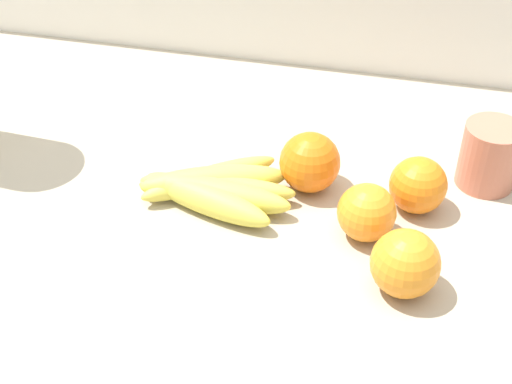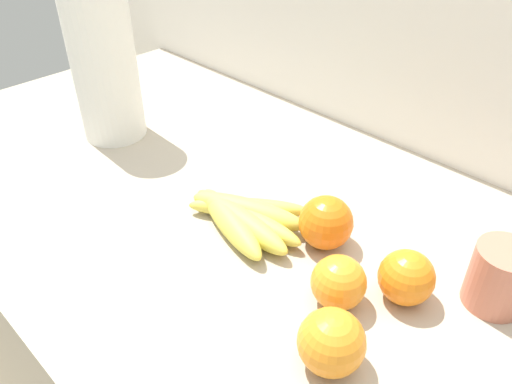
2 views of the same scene
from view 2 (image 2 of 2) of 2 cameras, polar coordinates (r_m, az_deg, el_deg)
wall_back at (r=1.18m, az=18.23°, el=-4.54°), size 2.16×0.06×1.30m
banana_bunch at (r=0.81m, az=-1.57°, el=-2.74°), size 0.22×0.18×0.04m
orange_center at (r=0.68m, az=9.31°, el=-10.06°), size 0.07×0.07×0.07m
orange_far_right at (r=0.76m, az=8.10°, el=-3.54°), size 0.08×0.08×0.08m
orange_right at (r=0.61m, az=8.52°, el=-16.43°), size 0.08×0.08×0.08m
orange_back_right at (r=0.71m, az=16.62°, el=-9.22°), size 0.08×0.08×0.08m
paper_towel_roll at (r=1.05m, az=-16.76°, el=13.45°), size 0.13×0.13×0.33m
mug at (r=0.74m, az=25.82°, el=-8.67°), size 0.08×0.08×0.09m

